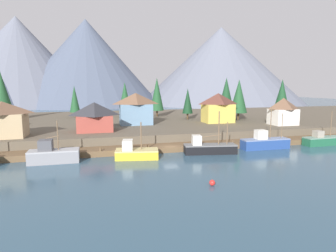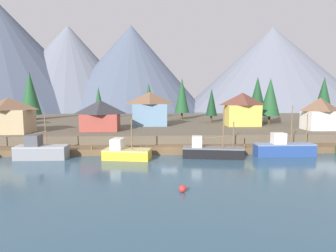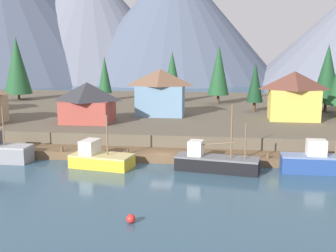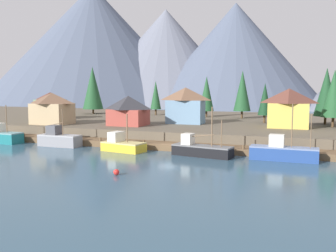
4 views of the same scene
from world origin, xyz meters
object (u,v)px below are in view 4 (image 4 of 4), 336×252
(conifer_centre, at_px, (93,88))
(house_blue, at_px, (185,105))
(fishing_boat_black, at_px, (201,149))
(conifer_mid_left, at_px, (242,91))
(fishing_boat_teal, at_px, (4,136))
(conifer_near_right, at_px, (207,94))
(house_yellow, at_px, (289,108))
(house_tan, at_px, (52,108))
(conifer_back_left, at_px, (326,92))
(house_green, at_px, (50,105))
(fishing_boat_grey, at_px, (59,139))
(fishing_boat_blue, at_px, (283,152))
(conifer_near_left, at_px, (156,95))
(house_red, at_px, (128,110))
(conifer_back_right, at_px, (265,99))
(channel_buoy, at_px, (116,172))
(conifer_mid_right, at_px, (334,94))
(fishing_boat_yellow, at_px, (122,145))

(conifer_centre, bearing_deg, house_blue, -28.38)
(fishing_boat_black, height_order, conifer_mid_left, conifer_mid_left)
(fishing_boat_teal, bearing_deg, conifer_near_right, 60.56)
(house_yellow, height_order, house_tan, house_yellow)
(house_yellow, height_order, conifer_back_left, conifer_back_left)
(house_green, bearing_deg, conifer_near_right, 30.16)
(fishing_boat_grey, relative_size, house_tan, 0.95)
(fishing_boat_blue, bearing_deg, conifer_near_right, 118.66)
(conifer_near_left, relative_size, conifer_near_right, 0.90)
(house_red, height_order, conifer_near_left, conifer_near_left)
(conifer_back_right, bearing_deg, conifer_centre, 167.48)
(fishing_boat_grey, distance_m, house_blue, 26.95)
(fishing_boat_blue, height_order, channel_buoy, fishing_boat_blue)
(fishing_boat_teal, height_order, house_yellow, house_yellow)
(house_yellow, relative_size, house_tan, 0.98)
(house_blue, xyz_separation_m, conifer_centre, (-32.97, 17.81, 3.43))
(conifer_mid_right, relative_size, conifer_back_left, 0.95)
(house_tan, distance_m, conifer_near_left, 32.14)
(fishing_boat_blue, xyz_separation_m, house_green, (-54.29, 20.57, 4.55))
(fishing_boat_yellow, bearing_deg, house_blue, 91.07)
(conifer_back_right, height_order, channel_buoy, conifer_back_right)
(fishing_boat_yellow, distance_m, channel_buoy, 16.39)
(fishing_boat_yellow, height_order, house_yellow, house_yellow)
(fishing_boat_blue, distance_m, conifer_back_right, 29.29)
(conifer_near_left, bearing_deg, house_red, -79.10)
(house_tan, height_order, channel_buoy, house_tan)
(conifer_mid_left, bearing_deg, fishing_boat_blue, -72.49)
(conifer_mid_left, distance_m, conifer_mid_right, 23.94)
(fishing_boat_blue, relative_size, house_yellow, 1.20)
(house_yellow, relative_size, house_blue, 0.97)
(house_red, height_order, conifer_back_left, conifer_back_left)
(house_yellow, xyz_separation_m, house_blue, (-20.49, 1.05, 0.09))
(fishing_boat_blue, distance_m, conifer_centre, 66.86)
(conifer_near_left, bearing_deg, house_tan, -109.21)
(house_green, relative_size, conifer_mid_right, 0.58)
(fishing_boat_teal, distance_m, house_yellow, 52.52)
(fishing_boat_blue, relative_size, conifer_near_left, 0.99)
(fishing_boat_blue, distance_m, conifer_back_left, 30.82)
(house_yellow, bearing_deg, house_tan, -168.42)
(house_red, relative_size, conifer_mid_left, 0.64)
(conifer_near_left, height_order, conifer_back_left, conifer_back_left)
(fishing_boat_yellow, relative_size, fishing_boat_blue, 0.79)
(fishing_boat_blue, xyz_separation_m, conifer_near_right, (-21.27, 39.76, 7.18))
(fishing_boat_yellow, height_order, conifer_back_left, conifer_back_left)
(conifer_back_right, bearing_deg, conifer_mid_right, -17.42)
(house_green, height_order, conifer_back_right, conifer_back_right)
(house_tan, height_order, conifer_mid_right, conifer_mid_right)
(conifer_back_left, bearing_deg, house_green, -171.98)
(fishing_boat_teal, relative_size, fishing_boat_blue, 0.75)
(house_green, height_order, house_tan, house_tan)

